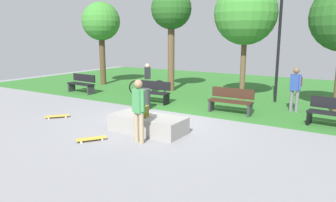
{
  "coord_description": "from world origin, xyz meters",
  "views": [
    {
      "loc": [
        5.74,
        -8.7,
        2.8
      ],
      "look_at": [
        0.34,
        -0.15,
        0.73
      ],
      "focal_mm": 34.44,
      "sensor_mm": 36.0,
      "label": 1
    }
  ],
  "objects_px": {
    "skateboard_spare": "(57,116)",
    "park_bench_far_right": "(152,92)",
    "tree_young_birch": "(101,22)",
    "pedestrian_with_backpack": "(296,86)",
    "park_bench_center_lawn": "(82,83)",
    "park_bench_near_path": "(336,113)",
    "tree_leaning_ash": "(245,14)",
    "trash_bin": "(143,99)",
    "cyclist_on_bicycle": "(148,81)",
    "park_bench_far_left": "(231,100)",
    "tree_slender_maple": "(171,11)",
    "skateboard_by_ledge": "(91,139)",
    "lamp_post": "(279,37)",
    "concrete_ledge": "(148,124)",
    "skater_performing_trick": "(139,106)",
    "backpack_on_ledge": "(144,111)"
  },
  "relations": [
    {
      "from": "concrete_ledge",
      "to": "tree_leaning_ash",
      "type": "bearing_deg",
      "value": 83.67
    },
    {
      "from": "park_bench_center_lawn",
      "to": "tree_young_birch",
      "type": "relative_size",
      "value": 0.35
    },
    {
      "from": "skateboard_by_ledge",
      "to": "pedestrian_with_backpack",
      "type": "height_order",
      "value": "pedestrian_with_backpack"
    },
    {
      "from": "backpack_on_ledge",
      "to": "cyclist_on_bicycle",
      "type": "bearing_deg",
      "value": 17.87
    },
    {
      "from": "backpack_on_ledge",
      "to": "trash_bin",
      "type": "relative_size",
      "value": 0.41
    },
    {
      "from": "backpack_on_ledge",
      "to": "park_bench_center_lawn",
      "type": "height_order",
      "value": "park_bench_center_lawn"
    },
    {
      "from": "park_bench_far_left",
      "to": "lamp_post",
      "type": "relative_size",
      "value": 0.35
    },
    {
      "from": "park_bench_center_lawn",
      "to": "tree_young_birch",
      "type": "height_order",
      "value": "tree_young_birch"
    },
    {
      "from": "skater_performing_trick",
      "to": "skateboard_by_ledge",
      "type": "relative_size",
      "value": 2.18
    },
    {
      "from": "park_bench_far_right",
      "to": "tree_slender_maple",
      "type": "height_order",
      "value": "tree_slender_maple"
    },
    {
      "from": "skater_performing_trick",
      "to": "tree_young_birch",
      "type": "xyz_separation_m",
      "value": [
        -8.11,
        7.23,
        2.53
      ]
    },
    {
      "from": "tree_leaning_ash",
      "to": "trash_bin",
      "type": "bearing_deg",
      "value": -124.23
    },
    {
      "from": "cyclist_on_bicycle",
      "to": "tree_leaning_ash",
      "type": "bearing_deg",
      "value": 14.65
    },
    {
      "from": "park_bench_far_right",
      "to": "trash_bin",
      "type": "relative_size",
      "value": 2.07
    },
    {
      "from": "tree_young_birch",
      "to": "pedestrian_with_backpack",
      "type": "bearing_deg",
      "value": -6.94
    },
    {
      "from": "park_bench_far_right",
      "to": "lamp_post",
      "type": "distance_m",
      "value": 5.74
    },
    {
      "from": "tree_young_birch",
      "to": "pedestrian_with_backpack",
      "type": "xyz_separation_m",
      "value": [
        10.85,
        -1.32,
        -2.53
      ]
    },
    {
      "from": "park_bench_far_right",
      "to": "tree_slender_maple",
      "type": "xyz_separation_m",
      "value": [
        -0.92,
        3.04,
        3.5
      ]
    },
    {
      "from": "park_bench_center_lawn",
      "to": "pedestrian_with_backpack",
      "type": "relative_size",
      "value": 0.99
    },
    {
      "from": "cyclist_on_bicycle",
      "to": "park_bench_far_right",
      "type": "bearing_deg",
      "value": -49.17
    },
    {
      "from": "tree_leaning_ash",
      "to": "tree_young_birch",
      "type": "height_order",
      "value": "tree_leaning_ash"
    },
    {
      "from": "park_bench_far_left",
      "to": "cyclist_on_bicycle",
      "type": "distance_m",
      "value": 5.07
    },
    {
      "from": "pedestrian_with_backpack",
      "to": "cyclist_on_bicycle",
      "type": "height_order",
      "value": "pedestrian_with_backpack"
    },
    {
      "from": "concrete_ledge",
      "to": "tree_leaning_ash",
      "type": "distance_m",
      "value": 7.1
    },
    {
      "from": "concrete_ledge",
      "to": "tree_leaning_ash",
      "type": "height_order",
      "value": "tree_leaning_ash"
    },
    {
      "from": "tree_leaning_ash",
      "to": "pedestrian_with_backpack",
      "type": "bearing_deg",
      "value": -25.51
    },
    {
      "from": "skateboard_spare",
      "to": "lamp_post",
      "type": "bearing_deg",
      "value": 50.21
    },
    {
      "from": "skateboard_spare",
      "to": "trash_bin",
      "type": "distance_m",
      "value": 3.2
    },
    {
      "from": "skateboard_by_ledge",
      "to": "park_bench_far_left",
      "type": "height_order",
      "value": "park_bench_far_left"
    },
    {
      "from": "skateboard_by_ledge",
      "to": "concrete_ledge",
      "type": "bearing_deg",
      "value": 62.16
    },
    {
      "from": "park_bench_far_right",
      "to": "tree_leaning_ash",
      "type": "distance_m",
      "value": 5.13
    },
    {
      "from": "skateboard_spare",
      "to": "park_bench_far_left",
      "type": "distance_m",
      "value": 6.19
    },
    {
      "from": "skateboard_by_ledge",
      "to": "park_bench_near_path",
      "type": "distance_m",
      "value": 7.35
    },
    {
      "from": "lamp_post",
      "to": "tree_young_birch",
      "type": "bearing_deg",
      "value": -179.1
    },
    {
      "from": "park_bench_far_left",
      "to": "pedestrian_with_backpack",
      "type": "height_order",
      "value": "pedestrian_with_backpack"
    },
    {
      "from": "concrete_ledge",
      "to": "backpack_on_ledge",
      "type": "bearing_deg",
      "value": -105.51
    },
    {
      "from": "park_bench_far_left",
      "to": "lamp_post",
      "type": "height_order",
      "value": "lamp_post"
    },
    {
      "from": "skateboard_spare",
      "to": "park_bench_far_right",
      "type": "xyz_separation_m",
      "value": [
        1.31,
        3.85,
        0.42
      ]
    },
    {
      "from": "pedestrian_with_backpack",
      "to": "concrete_ledge",
      "type": "bearing_deg",
      "value": -121.97
    },
    {
      "from": "pedestrian_with_backpack",
      "to": "tree_leaning_ash",
      "type": "bearing_deg",
      "value": 154.49
    },
    {
      "from": "park_bench_far_left",
      "to": "skater_performing_trick",
      "type": "bearing_deg",
      "value": -100.6
    },
    {
      "from": "park_bench_near_path",
      "to": "skateboard_spare",
      "type": "bearing_deg",
      "value": -155.45
    },
    {
      "from": "pedestrian_with_backpack",
      "to": "cyclist_on_bicycle",
      "type": "xyz_separation_m",
      "value": [
        -6.74,
        0.04,
        -0.35
      ]
    },
    {
      "from": "park_bench_near_path",
      "to": "tree_young_birch",
      "type": "relative_size",
      "value": 0.35
    },
    {
      "from": "park_bench_center_lawn",
      "to": "tree_young_birch",
      "type": "bearing_deg",
      "value": 112.3
    },
    {
      "from": "skateboard_by_ledge",
      "to": "lamp_post",
      "type": "distance_m",
      "value": 8.88
    },
    {
      "from": "skater_performing_trick",
      "to": "lamp_post",
      "type": "height_order",
      "value": "lamp_post"
    },
    {
      "from": "skateboard_spare",
      "to": "park_bench_near_path",
      "type": "bearing_deg",
      "value": 24.55
    },
    {
      "from": "park_bench_far_right",
      "to": "pedestrian_with_backpack",
      "type": "distance_m",
      "value": 5.65
    },
    {
      "from": "lamp_post",
      "to": "trash_bin",
      "type": "bearing_deg",
      "value": -133.9
    }
  ]
}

